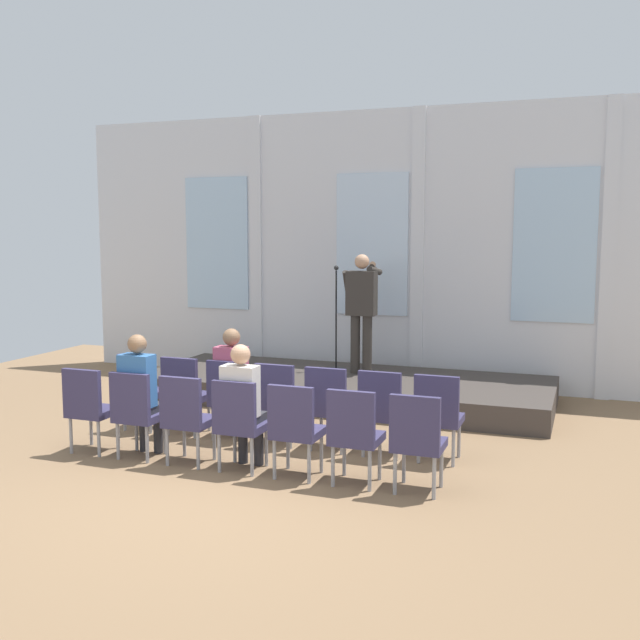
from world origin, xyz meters
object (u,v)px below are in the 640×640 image
object	(u,v)px
chair_r1_c2	(186,414)
chair_r1_c3	(239,419)
audience_r1_c1	(140,389)
chair_r1_c6	(417,437)
chair_r0_c0	(141,387)
audience_r1_c3	(243,400)
mic_stand	(336,348)
chair_r1_c5	(354,431)
chair_r0_c4	(329,403)
chair_r0_c6	(438,412)
chair_r0_c3	(278,398)
speaker	(362,304)
chair_r1_c1	(136,409)
chair_r0_c5	(382,407)
chair_r0_c1	(185,390)
chair_r1_c4	(295,425)
audience_r0_c2	(233,377)
chair_r1_c0	(89,405)
chair_r0_c2	(230,394)

from	to	relation	value
chair_r1_c2	chair_r1_c3	size ratio (longest dim) A/B	1.00
audience_r1_c1	chair_r1_c6	bearing A→B (deg)	-1.55
chair_r0_c0	audience_r1_c3	xyz separation A→B (m)	(1.80, -0.89, 0.18)
mic_stand	chair_r1_c5	size ratio (longest dim) A/B	1.65
chair_r0_c4	mic_stand	bearing A→B (deg)	107.51
mic_stand	chair_r0_c6	xyz separation A→B (m)	(2.08, -2.78, -0.14)
chair_r0_c3	speaker	bearing A→B (deg)	86.84
chair_r1_c2	chair_r1_c1	bearing A→B (deg)	180.00
audience_r1_c1	mic_stand	bearing A→B (deg)	75.88
chair_r0_c6	speaker	bearing A→B (deg)	121.70
chair_r0_c5	audience_r1_c1	world-z (taller)	audience_r1_c1
chair_r0_c1	chair_r0_c4	distance (m)	1.80
chair_r1_c4	chair_r0_c0	bearing A→B (deg)	157.89
chair_r1_c1	chair_r1_c5	distance (m)	2.40
audience_r0_c2	chair_r0_c4	bearing A→B (deg)	-3.95
chair_r0_c6	chair_r1_c0	size ratio (longest dim) A/B	1.00
chair_r0_c5	chair_r0_c1	bearing A→B (deg)	180.00
audience_r0_c2	chair_r0_c4	world-z (taller)	audience_r0_c2
chair_r0_c3	audience_r0_c2	bearing A→B (deg)	172.14
chair_r1_c4	chair_r1_c6	bearing A→B (deg)	0.00
mic_stand	chair_r1_c6	xyz separation A→B (m)	(2.08, -3.76, -0.14)
chair_r0_c1	chair_r0_c6	distance (m)	3.00
chair_r1_c1	chair_r1_c2	distance (m)	0.60
audience_r0_c2	chair_r1_c4	world-z (taller)	audience_r0_c2
chair_r0_c0	chair_r1_c0	bearing A→B (deg)	-90.00
chair_r1_c1	chair_r1_c3	xyz separation A→B (m)	(1.20, 0.00, 0.00)
chair_r0_c0	chair_r1_c2	distance (m)	1.55
chair_r0_c2	chair_r1_c1	distance (m)	1.15
chair_r0_c0	audience_r1_c1	bearing A→B (deg)	-56.14
chair_r1_c4	chair_r0_c2	bearing A→B (deg)	140.90
chair_r1_c0	chair_r1_c3	xyz separation A→B (m)	(1.80, 0.00, 0.00)
audience_r1_c3	chair_r1_c5	world-z (taller)	audience_r1_c3
chair_r0_c2	audience_r1_c3	xyz separation A→B (m)	(0.60, -0.89, 0.18)
chair_r1_c5	chair_r1_c0	bearing A→B (deg)	180.00
mic_stand	chair_r1_c3	size ratio (longest dim) A/B	1.65
chair_r1_c0	chair_r0_c6	bearing A→B (deg)	15.16
chair_r0_c5	chair_r1_c0	size ratio (longest dim) A/B	1.00
speaker	chair_r0_c1	size ratio (longest dim) A/B	1.84
chair_r0_c4	chair_r1_c3	size ratio (longest dim) A/B	1.00
chair_r0_c2	chair_r0_c1	bearing A→B (deg)	180.00
chair_r1_c3	audience_r1_c3	xyz separation A→B (m)	(0.00, 0.08, 0.18)
chair_r0_c6	chair_r1_c0	bearing A→B (deg)	-164.84
chair_r0_c2	chair_r1_c0	world-z (taller)	same
audience_r1_c3	speaker	bearing A→B (deg)	87.63
chair_r1_c3	chair_r1_c4	size ratio (longest dim) A/B	1.00
audience_r1_c1	chair_r1_c6	size ratio (longest dim) A/B	1.41
audience_r0_c2	audience_r1_c3	distance (m)	1.15
chair_r0_c3	chair_r1_c1	size ratio (longest dim) A/B	1.00
chair_r0_c0	chair_r0_c5	xyz separation A→B (m)	(3.00, 0.00, 0.00)
chair_r1_c2	chair_r1_c6	size ratio (longest dim) A/B	1.00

